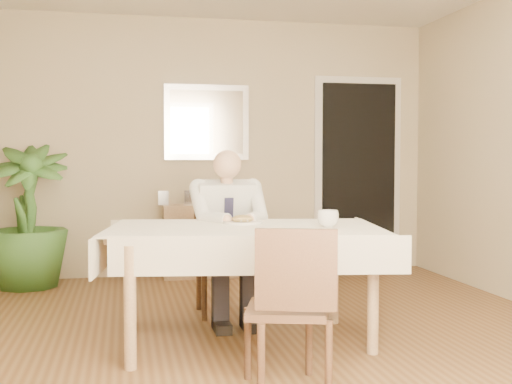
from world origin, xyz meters
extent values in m
plane|color=brown|center=(0.00, 0.00, 0.00)|extent=(5.00, 5.00, 0.00)
cube|color=tan|center=(0.00, 2.50, 1.30)|extent=(4.50, 0.02, 2.60)
cube|color=tan|center=(0.00, -2.50, 1.30)|extent=(4.50, 0.02, 2.60)
cube|color=white|center=(0.00, -2.48, 1.45)|extent=(1.34, 0.02, 1.44)
cube|color=white|center=(0.00, -2.46, 1.45)|extent=(1.18, 0.02, 1.28)
cube|color=white|center=(1.55, 2.48, 1.00)|extent=(0.96, 0.03, 2.10)
cube|color=black|center=(1.55, 2.45, 1.00)|extent=(0.80, 0.05, 1.95)
cube|color=silver|center=(-0.07, 2.48, 1.55)|extent=(0.86, 0.03, 0.76)
cube|color=white|center=(-0.07, 2.46, 1.55)|extent=(0.74, 0.02, 0.64)
cube|color=tan|center=(-0.15, -0.04, 0.72)|extent=(1.72, 1.14, 0.04)
cube|color=#EEE2C6|center=(-0.15, -0.04, 0.75)|extent=(1.84, 1.25, 0.01)
cube|color=#EEE2C6|center=(-0.15, -0.54, 0.64)|extent=(1.68, 0.28, 0.22)
cube|color=#EEE2C6|center=(-0.15, 0.46, 0.64)|extent=(1.68, 0.28, 0.22)
cube|color=#EEE2C6|center=(-1.00, -0.04, 0.64)|extent=(0.17, 0.99, 0.22)
cube|color=#EEE2C6|center=(0.70, -0.04, 0.64)|extent=(0.17, 0.99, 0.22)
cylinder|color=tan|center=(-0.87, -0.41, 0.35)|extent=(0.07, 0.07, 0.70)
cylinder|color=tan|center=(0.57, -0.41, 0.35)|extent=(0.07, 0.07, 0.70)
cylinder|color=tan|center=(-0.87, 0.33, 0.35)|extent=(0.07, 0.07, 0.70)
cylinder|color=tan|center=(0.57, 0.33, 0.35)|extent=(0.07, 0.07, 0.70)
cube|color=#432B19|center=(-0.15, 0.76, 0.43)|extent=(0.44, 0.44, 0.04)
cube|color=#432B19|center=(-0.15, 0.95, 0.68)|extent=(0.42, 0.06, 0.42)
cylinder|color=#432B19|center=(-0.34, 0.58, 0.21)|extent=(0.04, 0.04, 0.41)
cylinder|color=#432B19|center=(0.03, 0.58, 0.21)|extent=(0.04, 0.04, 0.41)
cylinder|color=#432B19|center=(-0.34, 0.94, 0.21)|extent=(0.04, 0.04, 0.41)
cylinder|color=#432B19|center=(0.03, 0.94, 0.21)|extent=(0.04, 0.04, 0.41)
cube|color=#432B19|center=(-0.09, -0.86, 0.41)|extent=(0.50, 0.50, 0.04)
cube|color=#432B19|center=(-0.09, -1.04, 0.65)|extent=(0.39, 0.15, 0.40)
cylinder|color=#432B19|center=(-0.26, -1.03, 0.19)|extent=(0.04, 0.04, 0.39)
cylinder|color=#432B19|center=(0.08, -1.03, 0.19)|extent=(0.04, 0.04, 0.39)
cylinder|color=#432B19|center=(-0.26, -0.69, 0.19)|extent=(0.04, 0.04, 0.39)
cylinder|color=#432B19|center=(0.08, -0.69, 0.19)|extent=(0.04, 0.04, 0.39)
cube|color=silver|center=(-0.15, 0.72, 0.75)|extent=(0.42, 0.31, 0.55)
cube|color=black|center=(-0.15, 0.60, 0.72)|extent=(0.07, 0.08, 0.36)
cylinder|color=tan|center=(-0.15, 0.68, 1.03)|extent=(0.09, 0.09, 0.08)
sphere|color=tan|center=(-0.15, 0.65, 1.14)|extent=(0.21, 0.21, 0.21)
cube|color=black|center=(-0.25, 0.52, 0.52)|extent=(0.13, 0.42, 0.13)
cube|color=black|center=(-0.05, 0.52, 0.52)|extent=(0.13, 0.42, 0.13)
cube|color=black|center=(-0.25, 0.34, 0.23)|extent=(0.11, 0.12, 0.45)
cube|color=black|center=(-0.05, 0.34, 0.23)|extent=(0.11, 0.12, 0.45)
cube|color=black|center=(-0.25, 0.28, 0.04)|extent=(0.11, 0.26, 0.07)
cube|color=black|center=(-0.05, 0.28, 0.04)|extent=(0.11, 0.26, 0.07)
cylinder|color=white|center=(-0.13, 0.14, 0.76)|extent=(0.26, 0.26, 0.02)
ellipsoid|color=olive|center=(-0.13, 0.14, 0.78)|extent=(0.14, 0.14, 0.06)
cylinder|color=silver|center=(-0.09, 0.08, 0.78)|extent=(0.01, 0.13, 0.01)
cylinder|color=silver|center=(-0.17, 0.08, 0.78)|extent=(0.01, 0.13, 0.01)
imported|color=white|center=(0.35, -0.18, 0.81)|extent=(0.16, 0.16, 0.11)
cube|color=tan|center=(-0.07, 2.32, 0.36)|extent=(0.91, 0.33, 0.73)
cube|color=silver|center=(-0.52, 2.33, 0.80)|extent=(0.10, 0.02, 0.14)
cube|color=silver|center=(-0.26, 2.39, 0.80)|extent=(0.10, 0.02, 0.14)
cube|color=silver|center=(0.06, 2.33, 0.80)|extent=(0.10, 0.02, 0.14)
imported|color=#315C22|center=(-1.77, 2.13, 0.66)|extent=(0.77, 0.77, 1.32)
camera|label=1|loc=(-0.90, -4.01, 1.18)|focal=45.00mm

